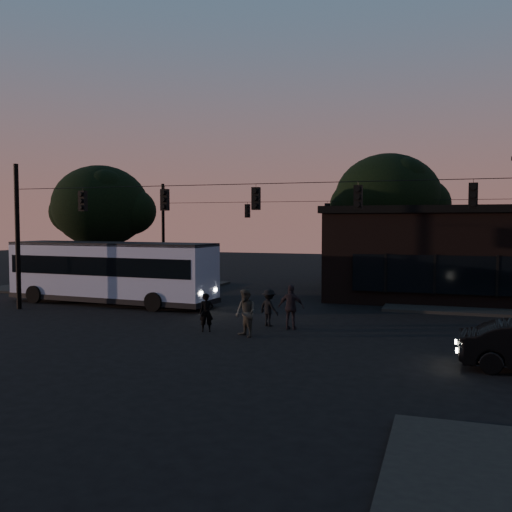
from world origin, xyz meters
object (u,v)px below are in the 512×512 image
(building, at_px, (463,252))
(pedestrian_a, at_px, (206,313))
(pedestrian_b, at_px, (246,313))
(pedestrian_c, at_px, (291,307))
(bus, at_px, (111,270))
(pedestrian_d, at_px, (269,308))

(building, xyz_separation_m, pedestrian_a, (-10.27, -14.60, -1.92))
(pedestrian_b, distance_m, pedestrian_c, 2.44)
(pedestrian_a, xyz_separation_m, pedestrian_c, (3.18, 1.57, 0.15))
(bus, bearing_deg, pedestrian_d, -15.44)
(building, xyz_separation_m, pedestrian_c, (-7.09, -13.03, -1.76))
(pedestrian_a, distance_m, pedestrian_d, 2.91)
(pedestrian_b, xyz_separation_m, pedestrian_d, (0.18, 2.54, -0.14))
(pedestrian_c, bearing_deg, bus, -19.25)
(building, relative_size, pedestrian_c, 8.14)
(pedestrian_a, bearing_deg, pedestrian_d, 20.20)
(pedestrian_c, bearing_deg, pedestrian_a, 26.89)
(bus, relative_size, pedestrian_a, 7.74)
(pedestrian_d, bearing_deg, pedestrian_a, 75.62)
(pedestrian_a, height_order, pedestrian_d, pedestrian_d)
(pedestrian_a, height_order, pedestrian_c, pedestrian_c)
(pedestrian_d, bearing_deg, bus, 11.29)
(building, relative_size, pedestrian_d, 9.58)
(bus, xyz_separation_m, pedestrian_d, (10.21, -3.63, -1.11))
(building, bearing_deg, pedestrian_d, -123.17)
(building, height_order, pedestrian_a, building)
(building, bearing_deg, pedestrian_c, -118.53)
(pedestrian_b, distance_m, pedestrian_d, 2.55)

